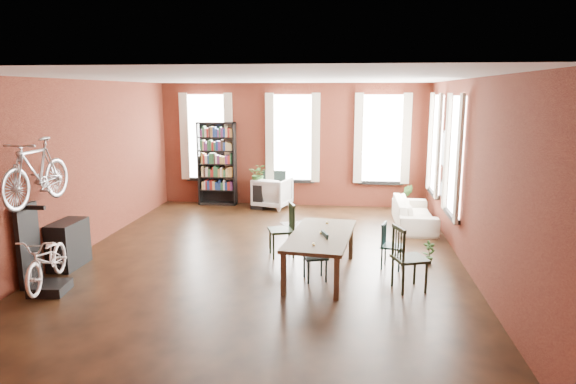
# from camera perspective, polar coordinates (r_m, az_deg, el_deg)

# --- Properties ---
(room) EXTENTS (9.00, 9.04, 3.22)m
(room) POSITION_cam_1_polar(r_m,az_deg,el_deg) (9.59, -0.54, 6.07)
(room) COLOR black
(room) RESTS_ON ground
(dining_table) EXTENTS (1.16, 2.16, 0.71)m
(dining_table) POSITION_cam_1_polar(r_m,az_deg,el_deg) (8.47, 3.64, -6.96)
(dining_table) COLOR #4E412F
(dining_table) RESTS_ON ground
(dining_chair_a) EXTENTS (0.45, 0.45, 0.78)m
(dining_chair_a) POSITION_cam_1_polar(r_m,az_deg,el_deg) (8.26, 3.04, -7.18)
(dining_chair_a) COLOR #1C3B3D
(dining_chair_a) RESTS_ON ground
(dining_chair_b) EXTENTS (0.57, 0.57, 0.98)m
(dining_chair_b) POSITION_cam_1_polar(r_m,az_deg,el_deg) (9.40, -0.72, -4.25)
(dining_chair_b) COLOR black
(dining_chair_b) RESTS_ON ground
(dining_chair_c) EXTENTS (0.59, 0.59, 1.00)m
(dining_chair_c) POSITION_cam_1_polar(r_m,az_deg,el_deg) (8.03, 13.38, -7.18)
(dining_chair_c) COLOR #1F2D1A
(dining_chair_c) RESTS_ON ground
(dining_chair_d) EXTENTS (0.44, 0.44, 0.78)m
(dining_chair_d) POSITION_cam_1_polar(r_m,az_deg,el_deg) (8.96, 11.53, -5.90)
(dining_chair_d) COLOR #183636
(dining_chair_d) RESTS_ON ground
(bookshelf) EXTENTS (1.00, 0.32, 2.20)m
(bookshelf) POSITION_cam_1_polar(r_m,az_deg,el_deg) (13.74, -7.88, 3.13)
(bookshelf) COLOR black
(bookshelf) RESTS_ON ground
(white_armchair) EXTENTS (1.03, 0.99, 0.87)m
(white_armchair) POSITION_cam_1_polar(r_m,az_deg,el_deg) (13.34, -1.74, 0.11)
(white_armchair) COLOR silver
(white_armchair) RESTS_ON ground
(cream_sofa) EXTENTS (0.61, 2.08, 0.81)m
(cream_sofa) POSITION_cam_1_polar(r_m,az_deg,el_deg) (11.83, 13.85, -1.78)
(cream_sofa) COLOR beige
(cream_sofa) RESTS_ON ground
(striped_rug) EXTENTS (1.44, 1.73, 0.01)m
(striped_rug) POSITION_cam_1_polar(r_m,az_deg,el_deg) (11.32, 2.39, -4.13)
(striped_rug) COLOR black
(striped_rug) RESTS_ON ground
(bike_trainer) EXTENTS (0.56, 0.56, 0.15)m
(bike_trainer) POSITION_cam_1_polar(r_m,az_deg,el_deg) (8.62, -24.92, -9.66)
(bike_trainer) COLOR black
(bike_trainer) RESTS_ON ground
(bike_wall_rack) EXTENTS (0.16, 0.60, 1.30)m
(bike_wall_rack) POSITION_cam_1_polar(r_m,az_deg,el_deg) (8.89, -26.89, -5.30)
(bike_wall_rack) COLOR black
(bike_wall_rack) RESTS_ON ground
(console_table) EXTENTS (0.40, 0.80, 0.80)m
(console_table) POSITION_cam_1_polar(r_m,az_deg,el_deg) (9.62, -23.21, -5.35)
(console_table) COLOR black
(console_table) RESTS_ON ground
(plant_stand) EXTENTS (0.38, 0.38, 0.64)m
(plant_stand) POSITION_cam_1_polar(r_m,az_deg,el_deg) (13.25, -3.31, -0.50)
(plant_stand) COLOR black
(plant_stand) RESTS_ON ground
(plant_by_sofa) EXTENTS (0.44, 0.74, 0.32)m
(plant_by_sofa) POSITION_cam_1_polar(r_m,az_deg,el_deg) (13.17, 12.81, -1.54)
(plant_by_sofa) COLOR #2B4F1F
(plant_by_sofa) RESTS_ON ground
(plant_small) EXTENTS (0.33, 0.45, 0.15)m
(plant_small) POSITION_cam_1_polar(r_m,az_deg,el_deg) (9.43, 15.36, -7.23)
(plant_small) COLOR #2A5421
(plant_small) RESTS_ON ground
(bicycle_floor) EXTENTS (0.65, 0.86, 1.47)m
(bicycle_floor) POSITION_cam_1_polar(r_m,az_deg,el_deg) (8.35, -25.36, -4.53)
(bicycle_floor) COLOR silver
(bicycle_floor) RESTS_ON bike_trainer
(bicycle_hung) EXTENTS (0.47, 1.00, 1.66)m
(bicycle_hung) POSITION_cam_1_polar(r_m,az_deg,el_deg) (8.48, -26.35, 4.24)
(bicycle_hung) COLOR #A5A8AD
(bicycle_hung) RESTS_ON bike_wall_rack
(plant_on_stand) EXTENTS (0.47, 0.53, 0.41)m
(plant_on_stand) POSITION_cam_1_polar(r_m,az_deg,el_deg) (13.18, -3.29, 1.75)
(plant_on_stand) COLOR #336127
(plant_on_stand) RESTS_ON plant_stand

